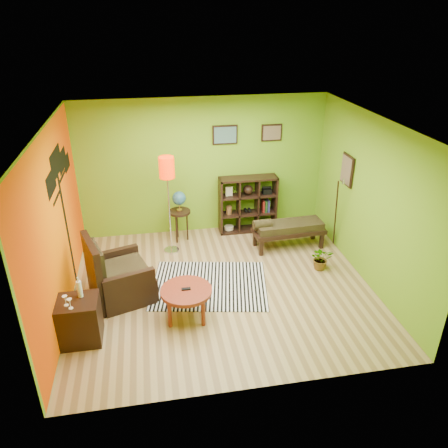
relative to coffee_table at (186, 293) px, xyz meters
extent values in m
plane|color=tan|center=(0.66, 0.65, -0.42)|extent=(5.00, 5.00, 0.00)
cube|color=#6CA21B|center=(0.66, 2.90, 0.98)|extent=(5.00, 0.04, 2.80)
cube|color=#6CA21B|center=(0.66, -1.60, 0.98)|extent=(5.00, 0.04, 2.80)
cube|color=#6CA21B|center=(-1.84, 0.65, 0.98)|extent=(0.04, 4.50, 2.80)
cube|color=#6CA21B|center=(3.16, 0.65, 0.98)|extent=(0.04, 4.50, 2.80)
cube|color=white|center=(0.66, 0.65, 2.38)|extent=(5.00, 4.50, 0.04)
cube|color=#E26000|center=(-1.82, 0.65, 0.98)|extent=(0.01, 4.45, 2.75)
cube|color=black|center=(-1.80, 1.20, 0.63)|extent=(0.01, 0.14, 2.10)
cube|color=black|center=(-1.80, 0.70, 1.63)|extent=(0.01, 0.65, 0.32)
cube|color=black|center=(-1.80, 1.25, 1.76)|extent=(0.01, 0.85, 0.40)
cube|color=black|center=(-1.80, 1.75, 1.63)|extent=(0.01, 0.70, 0.32)
cube|color=black|center=(-1.80, 2.10, 1.48)|extent=(0.01, 0.50, 0.26)
cube|color=black|center=(1.11, 2.87, 1.63)|extent=(0.50, 0.03, 0.38)
cube|color=slate|center=(1.11, 2.84, 1.63)|extent=(0.44, 0.01, 0.32)
cube|color=black|center=(2.06, 2.87, 1.63)|extent=(0.42, 0.03, 0.34)
cube|color=#7D664C|center=(2.06, 2.84, 1.63)|extent=(0.36, 0.01, 0.28)
cube|color=black|center=(3.13, 1.55, 1.23)|extent=(0.03, 0.44, 0.56)
cube|color=#7D664C|center=(3.11, 1.55, 1.23)|extent=(0.01, 0.38, 0.50)
cylinder|color=black|center=(3.01, 1.55, 0.36)|extent=(0.23, 0.34, 1.46)
cone|color=silver|center=(3.01, 1.40, 1.10)|extent=(0.08, 0.09, 0.16)
cube|color=white|center=(0.46, 0.75, -0.41)|extent=(2.18, 1.82, 0.01)
cylinder|color=maroon|center=(0.00, 0.00, 0.04)|extent=(0.79, 0.79, 0.06)
cylinder|color=maroon|center=(0.27, 0.22, -0.20)|extent=(0.06, 0.06, 0.43)
cylinder|color=maroon|center=(-0.22, 0.27, -0.20)|extent=(0.06, 0.06, 0.43)
cylinder|color=maroon|center=(0.22, -0.27, -0.20)|extent=(0.06, 0.06, 0.43)
cylinder|color=maroon|center=(-0.27, -0.22, -0.20)|extent=(0.06, 0.06, 0.43)
cube|color=black|center=(0.00, 0.00, 0.08)|extent=(0.13, 0.06, 0.02)
cube|color=black|center=(-0.97, 0.71, -0.21)|extent=(1.13, 1.11, 0.41)
cube|color=black|center=(-1.38, 0.57, 0.15)|extent=(0.37, 0.87, 1.13)
cube|color=black|center=(-0.84, 0.31, -0.09)|extent=(0.81, 0.35, 0.66)
cube|color=black|center=(-1.10, 1.10, -0.09)|extent=(0.81, 0.35, 0.66)
cube|color=#F1D16D|center=(-0.94, 0.71, 0.06)|extent=(0.90, 0.88, 0.14)
cube|color=#F1D16D|center=(-1.31, 0.60, 0.35)|extent=(0.29, 0.65, 0.51)
cube|color=black|center=(-1.54, -0.28, -0.08)|extent=(0.57, 0.52, 0.67)
cylinder|color=white|center=(-1.49, -0.18, 0.38)|extent=(0.07, 0.07, 0.25)
cylinder|color=white|center=(-1.49, -0.18, 0.53)|extent=(0.02, 0.02, 0.07)
cylinder|color=white|center=(-1.66, -0.36, 0.26)|extent=(0.06, 0.06, 0.01)
cylinder|color=white|center=(-1.66, -0.36, 0.31)|extent=(0.01, 0.01, 0.09)
cone|color=white|center=(-1.66, -0.36, 0.38)|extent=(0.07, 0.07, 0.06)
cylinder|color=white|center=(-1.59, -0.44, 0.26)|extent=(0.06, 0.06, 0.01)
cylinder|color=white|center=(-1.59, -0.44, 0.31)|extent=(0.01, 0.01, 0.09)
cone|color=white|center=(-1.59, -0.44, 0.38)|extent=(0.07, 0.07, 0.06)
cylinder|color=silver|center=(-0.10, 2.06, -0.40)|extent=(0.29, 0.29, 0.03)
cylinder|color=silver|center=(-0.10, 2.06, 0.47)|extent=(0.03, 0.03, 1.78)
cylinder|color=red|center=(-0.10, 2.06, 1.31)|extent=(0.28, 0.28, 0.39)
cylinder|color=black|center=(0.12, 2.49, 0.22)|extent=(0.44, 0.44, 0.04)
cylinder|color=black|center=(0.26, 2.47, -0.11)|extent=(0.03, 0.03, 0.61)
cylinder|color=black|center=(0.07, 2.62, -0.11)|extent=(0.03, 0.03, 0.61)
cylinder|color=black|center=(0.04, 2.38, -0.11)|extent=(0.03, 0.03, 0.61)
cylinder|color=gold|center=(0.12, 2.49, 0.26)|extent=(0.11, 0.11, 0.02)
cylinder|color=gold|center=(0.12, 2.49, 0.32)|extent=(0.02, 0.02, 0.11)
sphere|color=#1B359C|center=(0.12, 2.49, 0.51)|extent=(0.27, 0.27, 0.27)
cube|color=black|center=(0.98, 2.68, 0.18)|extent=(0.04, 0.35, 1.20)
cube|color=black|center=(2.14, 2.68, 0.18)|extent=(0.04, 0.35, 1.20)
cube|color=black|center=(1.56, 2.68, -0.40)|extent=(1.20, 0.35, 0.04)
cube|color=black|center=(1.56, 2.68, 0.76)|extent=(1.20, 0.35, 0.04)
cube|color=black|center=(1.36, 2.68, 0.18)|extent=(0.03, 0.33, 1.12)
cube|color=black|center=(1.76, 2.68, 0.18)|extent=(0.03, 0.33, 1.12)
cube|color=black|center=(1.56, 2.68, -0.02)|extent=(1.12, 0.33, 0.03)
cube|color=black|center=(1.56, 2.68, 0.38)|extent=(1.12, 0.33, 0.03)
cylinder|color=beige|center=(1.16, 2.68, -0.33)|extent=(0.20, 0.20, 0.07)
sphere|color=black|center=(1.56, 2.68, 0.51)|extent=(0.20, 0.20, 0.20)
cube|color=black|center=(1.96, 2.68, 0.45)|extent=(0.18, 0.15, 0.10)
cylinder|color=black|center=(1.52, 2.68, 0.05)|extent=(0.06, 0.12, 0.06)
cylinder|color=black|center=(1.60, 2.68, 0.05)|extent=(0.06, 0.12, 0.06)
ellipsoid|color=#384C26|center=(1.96, 2.68, -0.32)|extent=(0.18, 0.18, 0.09)
cylinder|color=brown|center=(1.16, 2.68, 0.08)|extent=(0.12, 0.12, 0.18)
cube|color=beige|center=(1.16, 2.68, 0.50)|extent=(0.14, 0.03, 0.20)
cube|color=maroon|center=(1.89, 2.68, 0.12)|extent=(0.04, 0.18, 0.26)
cube|color=#1E4C1E|center=(1.95, 2.68, 0.12)|extent=(0.04, 0.18, 0.26)
cube|color=navy|center=(2.00, 2.68, 0.12)|extent=(0.04, 0.18, 0.26)
cube|color=black|center=(2.20, 1.82, -0.06)|extent=(1.44, 0.58, 0.08)
cube|color=#F1D16D|center=(2.20, 1.82, 0.05)|extent=(1.33, 0.52, 0.14)
cylinder|color=#F1D16D|center=(1.65, 1.79, 0.15)|extent=(0.36, 0.20, 0.18)
cube|color=black|center=(2.82, 2.06, -0.26)|extent=(0.07, 0.07, 0.31)
cube|color=black|center=(1.57, 1.99, -0.26)|extent=(0.07, 0.07, 0.31)
cube|color=black|center=(2.84, 1.66, -0.26)|extent=(0.07, 0.07, 0.31)
cube|color=black|center=(1.59, 1.59, -0.26)|extent=(0.07, 0.07, 0.31)
imported|color=#26661E|center=(2.54, 0.92, -0.25)|extent=(0.46, 0.50, 0.34)
camera|label=1|loc=(-0.40, -5.46, 3.87)|focal=35.00mm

